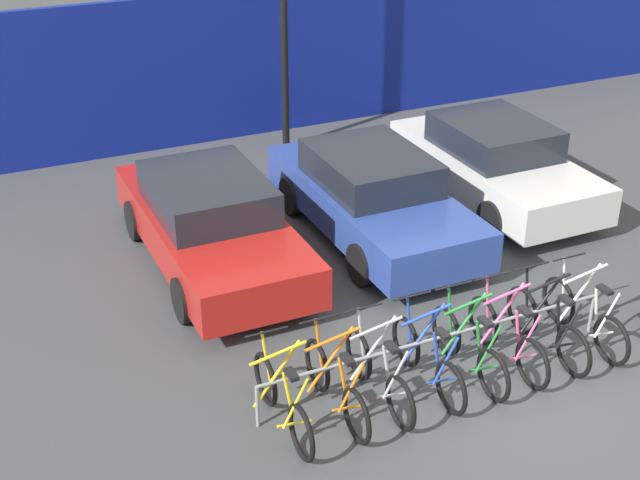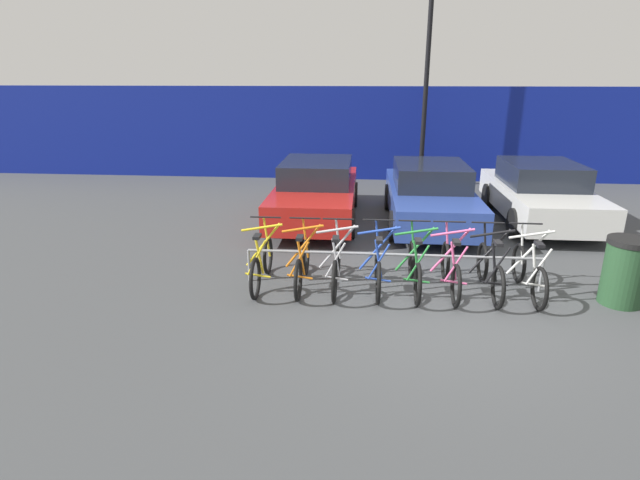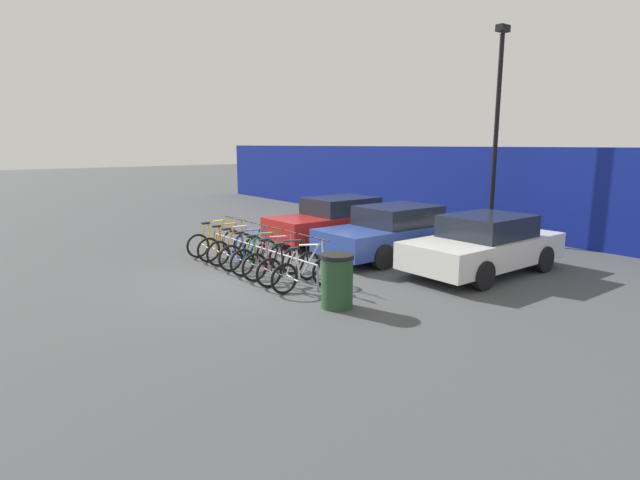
% 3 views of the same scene
% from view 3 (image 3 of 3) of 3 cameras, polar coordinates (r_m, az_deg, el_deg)
% --- Properties ---
extents(ground_plane, '(120.00, 120.00, 0.00)m').
position_cam_3_polar(ground_plane, '(11.53, -7.90, -4.53)').
color(ground_plane, '#424447').
extents(hoarding_wall, '(36.00, 0.16, 2.96)m').
position_cam_3_polar(hoarding_wall, '(17.90, 19.46, 5.27)').
color(hoarding_wall, navy).
rests_on(hoarding_wall, ground).
extents(bike_rack, '(4.77, 0.04, 0.57)m').
position_cam_3_polar(bike_rack, '(12.36, -6.94, -1.08)').
color(bike_rack, gray).
rests_on(bike_rack, ground).
extents(bicycle_yellow, '(0.68, 1.71, 1.05)m').
position_cam_3_polar(bicycle_yellow, '(14.15, -11.84, -0.21)').
color(bicycle_yellow, black).
rests_on(bicycle_yellow, ground).
extents(bicycle_orange, '(0.68, 1.71, 1.05)m').
position_cam_3_polar(bicycle_orange, '(13.56, -10.61, -0.64)').
color(bicycle_orange, black).
rests_on(bicycle_orange, ground).
extents(bicycle_silver, '(0.68, 1.71, 1.05)m').
position_cam_3_polar(bicycle_silver, '(13.08, -9.50, -1.03)').
color(bicycle_silver, black).
rests_on(bicycle_silver, ground).
extents(bicycle_blue, '(0.68, 1.71, 1.05)m').
position_cam_3_polar(bicycle_blue, '(12.51, -8.06, -1.53)').
color(bicycle_blue, black).
rests_on(bicycle_blue, ground).
extents(bicycle_green, '(0.68, 1.71, 1.05)m').
position_cam_3_polar(bicycle_green, '(12.02, -6.67, -2.01)').
color(bicycle_green, black).
rests_on(bicycle_green, ground).
extents(bicycle_pink, '(0.68, 1.71, 1.05)m').
position_cam_3_polar(bicycle_pink, '(11.55, -5.23, -2.51)').
color(bicycle_pink, black).
rests_on(bicycle_pink, ground).
extents(bicycle_black, '(0.68, 1.71, 1.05)m').
position_cam_3_polar(bicycle_black, '(11.05, -3.53, -3.10)').
color(bicycle_black, black).
rests_on(bicycle_black, ground).
extents(bicycle_white, '(0.68, 1.71, 1.05)m').
position_cam_3_polar(bicycle_white, '(10.58, -1.73, -3.72)').
color(bicycle_white, black).
rests_on(bicycle_white, ground).
extents(car_red, '(1.91, 4.60, 1.40)m').
position_cam_3_polar(car_red, '(15.82, 2.13, 2.34)').
color(car_red, red).
rests_on(car_red, ground).
extents(car_blue, '(1.91, 4.49, 1.40)m').
position_cam_3_polar(car_blue, '(13.82, 8.62, 0.97)').
color(car_blue, '#2D479E').
rests_on(car_blue, ground).
extents(car_white, '(1.91, 4.25, 1.40)m').
position_cam_3_polar(car_white, '(12.52, 18.25, -0.50)').
color(car_white, silver).
rests_on(car_white, ground).
extents(lamp_post, '(0.24, 0.44, 6.54)m').
position_cam_3_polar(lamp_post, '(16.72, 19.53, 12.29)').
color(lamp_post, black).
rests_on(lamp_post, ground).
extents(trash_bin, '(0.63, 0.63, 1.03)m').
position_cam_3_polar(trash_bin, '(9.43, 1.96, -4.67)').
color(trash_bin, '#234728').
rests_on(trash_bin, ground).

